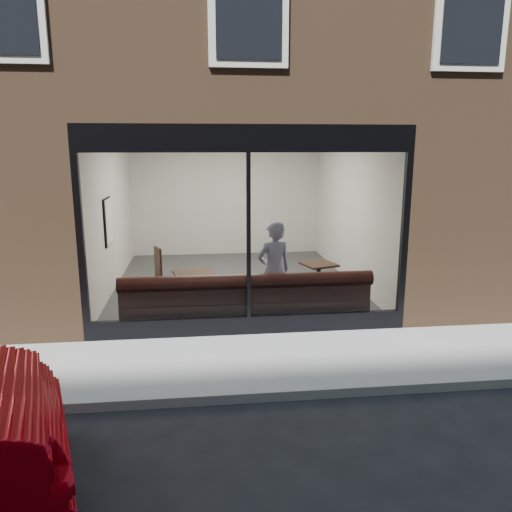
{
  "coord_description": "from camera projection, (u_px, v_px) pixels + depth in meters",
  "views": [
    {
      "loc": [
        -0.74,
        -5.3,
        2.9
      ],
      "look_at": [
        0.15,
        2.4,
        1.18
      ],
      "focal_mm": 35.0,
      "sensor_mm": 36.0,
      "label": 1
    }
  ],
  "objects": [
    {
      "name": "storefront_kick",
      "position": [
        249.0,
        325.0,
        7.81
      ],
      "size": [
        5.0,
        0.1,
        0.3
      ],
      "primitive_type": "cube",
      "color": "black",
      "rests_on": "ground"
    },
    {
      "name": "cafe_ceiling",
      "position": [
        233.0,
        131.0,
        10.01
      ],
      "size": [
        6.0,
        6.0,
        0.0
      ],
      "primitive_type": "plane",
      "rotation": [
        3.14,
        0.0,
        0.0
      ],
      "color": "white",
      "rests_on": "host_building_upper"
    },
    {
      "name": "cafe_table_left",
      "position": [
        194.0,
        274.0,
        8.56
      ],
      "size": [
        0.79,
        0.79,
        0.04
      ],
      "primitive_type": "cube",
      "rotation": [
        0.0,
        0.0,
        0.22
      ],
      "color": "black",
      "rests_on": "cafe_floor"
    },
    {
      "name": "kerb_near",
      "position": [
        267.0,
        396.0,
        5.79
      ],
      "size": [
        40.0,
        0.1,
        0.12
      ],
      "primitive_type": "cube",
      "color": "gray",
      "rests_on": "ground"
    },
    {
      "name": "person",
      "position": [
        274.0,
        271.0,
        8.34
      ],
      "size": [
        0.71,
        0.58,
        1.69
      ],
      "primitive_type": "imported",
      "rotation": [
        0.0,
        0.0,
        3.46
      ],
      "color": "#A4B0D8",
      "rests_on": "cafe_floor"
    },
    {
      "name": "storefront_header",
      "position": [
        248.0,
        138.0,
        7.19
      ],
      "size": [
        5.0,
        0.1,
        0.4
      ],
      "primitive_type": "cube",
      "color": "black",
      "rests_on": "host_building_upper"
    },
    {
      "name": "cafe_wall_left",
      "position": [
        111.0,
        211.0,
        10.07
      ],
      "size": [
        0.0,
        6.0,
        6.0
      ],
      "primitive_type": "plane",
      "rotation": [
        1.57,
        0.0,
        1.57
      ],
      "color": "silver",
      "rests_on": "ground"
    },
    {
      "name": "banquette",
      "position": [
        246.0,
        312.0,
        8.18
      ],
      "size": [
        4.0,
        0.55,
        0.45
      ],
      "primitive_type": "cube",
      "color": "#361713",
      "rests_on": "cafe_floor"
    },
    {
      "name": "host_building_pier_right",
      "position": [
        362.0,
        194.0,
        13.68
      ],
      "size": [
        2.5,
        12.0,
        3.2
      ],
      "primitive_type": "cube",
      "color": "brown",
      "rests_on": "ground"
    },
    {
      "name": "host_building_pier_left",
      "position": [
        81.0,
        197.0,
        12.84
      ],
      "size": [
        2.5,
        12.0,
        3.2
      ],
      "primitive_type": "cube",
      "color": "brown",
      "rests_on": "ground"
    },
    {
      "name": "cafe_table_right",
      "position": [
        319.0,
        264.0,
        9.26
      ],
      "size": [
        0.71,
        0.71,
        0.04
      ],
      "primitive_type": "cube",
      "rotation": [
        0.0,
        0.0,
        0.31
      ],
      "color": "black",
      "rests_on": "cafe_floor"
    },
    {
      "name": "host_building_backfill",
      "position": [
        221.0,
        186.0,
        16.17
      ],
      "size": [
        5.0,
        6.0,
        3.2
      ],
      "primitive_type": "cube",
      "color": "brown",
      "rests_on": "ground"
    },
    {
      "name": "cafe_floor",
      "position": [
        235.0,
        283.0,
        10.69
      ],
      "size": [
        6.0,
        6.0,
        0.0
      ],
      "primitive_type": "plane",
      "color": "#2D2D30",
      "rests_on": "ground"
    },
    {
      "name": "ground",
      "position": [
        267.0,
        398.0,
        5.85
      ],
      "size": [
        120.0,
        120.0,
        0.0
      ],
      "primitive_type": "plane",
      "color": "black",
      "rests_on": "ground"
    },
    {
      "name": "cafe_wall_right",
      "position": [
        351.0,
        208.0,
        10.63
      ],
      "size": [
        0.0,
        6.0,
        6.0
      ],
      "primitive_type": "plane",
      "rotation": [
        1.57,
        0.0,
        -1.57
      ],
      "color": "silver",
      "rests_on": "ground"
    },
    {
      "name": "cafe_chair_left",
      "position": [
        150.0,
        283.0,
        9.82
      ],
      "size": [
        0.5,
        0.5,
        0.04
      ],
      "primitive_type": "cube",
      "rotation": [
        0.0,
        0.0,
        3.51
      ],
      "color": "black",
      "rests_on": "cafe_floor"
    },
    {
      "name": "cafe_wall_back",
      "position": [
        226.0,
        195.0,
        13.25
      ],
      "size": [
        5.0,
        0.0,
        5.0
      ],
      "primitive_type": "plane",
      "rotation": [
        1.57,
        0.0,
        0.0
      ],
      "color": "silver",
      "rests_on": "ground"
    },
    {
      "name": "storefront_mullion",
      "position": [
        249.0,
        237.0,
        7.5
      ],
      "size": [
        0.06,
        0.1,
        2.5
      ],
      "primitive_type": "cube",
      "color": "black",
      "rests_on": "storefront_kick"
    },
    {
      "name": "wall_poster",
      "position": [
        109.0,
        222.0,
        9.53
      ],
      "size": [
        0.02,
        0.64,
        0.85
      ],
      "primitive_type": "cube",
      "color": "white",
      "rests_on": "cafe_wall_left"
    },
    {
      "name": "storefront_glass",
      "position": [
        249.0,
        237.0,
        7.47
      ],
      "size": [
        4.8,
        0.0,
        4.8
      ],
      "primitive_type": "plane",
      "rotation": [
        1.57,
        0.0,
        0.0
      ],
      "color": "white",
      "rests_on": "storefront_kick"
    },
    {
      "name": "sidewalk_near",
      "position": [
        257.0,
        362.0,
        6.82
      ],
      "size": [
        40.0,
        2.0,
        0.01
      ],
      "primitive_type": "cube",
      "color": "gray",
      "rests_on": "ground"
    }
  ]
}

